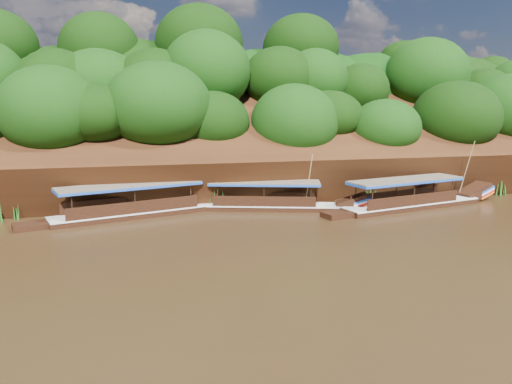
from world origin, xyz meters
TOP-DOWN VIEW (x-y plane):
  - ground at (0.00, 0.00)m, footprint 160.00×160.00m
  - riverbank at (-0.01, 22.73)m, footprint 120.00×30.06m
  - boat_0 at (10.15, 6.64)m, footprint 14.51×5.22m
  - boat_1 at (-0.58, 8.26)m, footprint 12.62×5.31m
  - boat_2 at (-10.22, 8.83)m, footprint 15.13×6.42m
  - reeds at (-2.74, 9.64)m, footprint 50.48×2.20m

SIDE VIEW (x-z plane):
  - ground at x=0.00m, z-range 0.00..0.00m
  - boat_1 at x=-0.58m, z-range -1.91..2.90m
  - boat_0 at x=10.15m, z-range -2.25..3.31m
  - boat_2 at x=-10.22m, z-range -2.12..3.20m
  - reeds at x=-2.74m, z-range -0.22..2.04m
  - riverbank at x=-0.01m, z-range -7.81..11.59m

